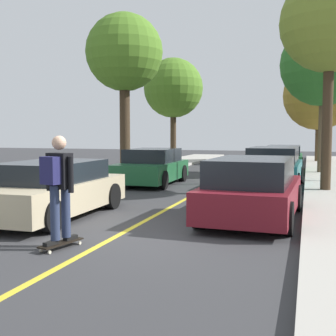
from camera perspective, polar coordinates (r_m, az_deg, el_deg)
ground at (r=8.28m, az=-6.25°, el=-8.63°), size 80.00×80.00×0.00m
center_line at (r=11.97m, az=1.62°, el=-4.48°), size 0.12×39.20×0.01m
parked_car_left_nearest at (r=10.13m, az=-15.15°, el=-2.74°), size 2.03×4.21×1.26m
parked_car_left_near at (r=16.10m, az=-2.14°, el=0.14°), size 2.00×4.04×1.32m
parked_car_right_nearest at (r=9.65m, az=11.06°, el=-2.76°), size 2.01×4.15×1.36m
parked_car_right_near at (r=15.70m, az=13.73°, el=0.09°), size 1.95×4.21×1.41m
parked_car_right_far at (r=22.34m, az=14.98°, el=1.23°), size 1.89×4.49×1.29m
street_tree_left_nearest at (r=18.23m, az=-5.76°, el=14.70°), size 3.13×3.13×6.59m
street_tree_left_near at (r=24.38m, az=0.70°, el=10.43°), size 3.28×3.28×5.90m
street_tree_right_nearest at (r=14.67m, az=20.53°, el=17.39°), size 3.02×3.02×6.63m
street_tree_right_near at (r=20.98m, az=19.69°, el=12.75°), size 3.75×3.75×6.71m
street_tree_right_far at (r=28.98m, az=19.15°, el=9.00°), size 4.32×4.32×6.27m
streetlamp at (r=17.04m, az=20.22°, el=9.88°), size 0.36×0.24×5.99m
skateboard at (r=7.44m, az=-13.88°, el=-9.56°), size 0.41×0.87×0.10m
skateboarder at (r=7.24m, az=-14.22°, el=-1.79°), size 0.58×0.70×1.75m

